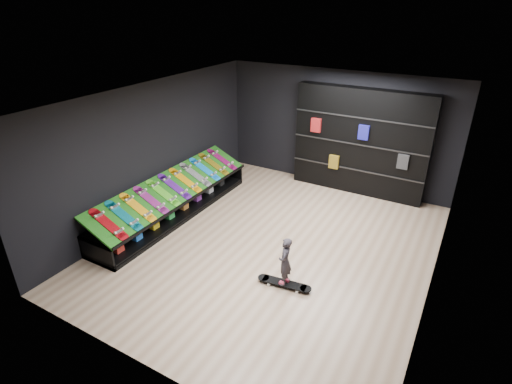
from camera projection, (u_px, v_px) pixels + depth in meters
The scene contains 22 objects.
floor at pixel (272, 245), 8.17m from camera, with size 6.00×7.00×0.01m, color tan.
ceiling at pixel (276, 98), 6.85m from camera, with size 6.00×7.00×0.01m, color white.
wall_back at pixel (336, 130), 10.24m from camera, with size 6.00×0.02×3.00m, color black.
wall_front at pixel (140, 282), 4.78m from camera, with size 6.00×0.02×3.00m, color black.
wall_left at pixel (154, 151), 8.84m from camera, with size 0.02×7.00×3.00m, color black.
wall_right at pixel (446, 217), 6.18m from camera, with size 0.02×7.00×3.00m, color black.
display_rack at pixel (175, 205), 9.19m from camera, with size 0.90×4.50×0.50m, color black, non-canonical shape.
turf_ramp at pixel (174, 188), 8.97m from camera, with size 1.00×4.50×0.04m, color #14530D.
back_shelving at pixel (360, 142), 9.87m from camera, with size 3.32×0.39×2.65m, color black.
floor_skateboard at pixel (284, 285), 6.98m from camera, with size 0.98×0.22×0.09m, color black, non-canonical shape.
child at pixel (285, 270), 6.84m from camera, with size 0.20×0.14×0.54m, color black.
display_board_0 at pixel (109, 224), 7.47m from camera, with size 0.98×0.22×0.09m, color red, non-canonical shape.
display_board_1 at pixel (124, 216), 7.76m from camera, with size 0.98×0.22×0.09m, color #0C8C99, non-canonical shape.
display_board_2 at pixel (138, 208), 8.06m from camera, with size 0.98×0.22×0.09m, color orange, non-canonical shape.
display_board_3 at pixel (151, 200), 8.36m from camera, with size 0.98×0.22×0.09m, color #2626BF, non-canonical shape.
display_board_4 at pixel (163, 193), 8.65m from camera, with size 0.98×0.22×0.09m, color green, non-canonical shape.
display_board_5 at pixel (175, 187), 8.95m from camera, with size 0.98×0.22×0.09m, color purple, non-canonical shape.
display_board_6 at pixel (185, 180), 9.25m from camera, with size 0.98×0.22×0.09m, color yellow, non-canonical shape.
display_board_7 at pixel (195, 175), 9.54m from camera, with size 0.98×0.22×0.09m, color black, non-canonical shape.
display_board_8 at pixel (205, 169), 9.84m from camera, with size 0.98×0.22×0.09m, color blue, non-canonical shape.
display_board_9 at pixel (214, 164), 10.14m from camera, with size 0.98×0.22×0.09m, color yellow, non-canonical shape.
display_board_10 at pixel (222, 159), 10.43m from camera, with size 0.98×0.22×0.09m, color #E5198C, non-canonical shape.
Camera 1 is at (3.09, -6.13, 4.58)m, focal length 28.00 mm.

